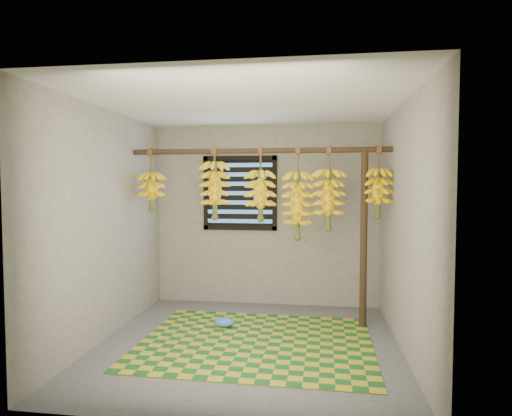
% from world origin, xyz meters
% --- Properties ---
extents(floor, '(3.00, 3.00, 0.01)m').
position_xyz_m(floor, '(0.00, 0.00, -0.01)').
color(floor, '#505050').
rests_on(floor, ground).
extents(ceiling, '(3.00, 3.00, 0.01)m').
position_xyz_m(ceiling, '(0.00, 0.00, 2.40)').
color(ceiling, silver).
rests_on(ceiling, wall_back).
extents(wall_back, '(3.00, 0.01, 2.40)m').
position_xyz_m(wall_back, '(0.00, 1.50, 1.20)').
color(wall_back, gray).
rests_on(wall_back, floor).
extents(wall_left, '(0.01, 3.00, 2.40)m').
position_xyz_m(wall_left, '(-1.50, 0.00, 1.20)').
color(wall_left, gray).
rests_on(wall_left, floor).
extents(wall_right, '(0.01, 3.00, 2.40)m').
position_xyz_m(wall_right, '(1.50, 0.00, 1.20)').
color(wall_right, gray).
rests_on(wall_right, floor).
extents(window, '(1.00, 0.04, 1.00)m').
position_xyz_m(window, '(-0.35, 1.48, 1.50)').
color(window, black).
rests_on(window, wall_back).
extents(hanging_pole, '(3.00, 0.06, 0.06)m').
position_xyz_m(hanging_pole, '(0.00, 0.70, 2.00)').
color(hanging_pole, '#3C2819').
rests_on(hanging_pole, wall_left).
extents(support_post, '(0.08, 0.08, 2.00)m').
position_xyz_m(support_post, '(1.20, 0.70, 1.00)').
color(support_post, '#3C2819').
rests_on(support_post, floor).
extents(woven_mat, '(2.37, 1.91, 0.01)m').
position_xyz_m(woven_mat, '(0.07, 0.05, 0.01)').
color(woven_mat, '#1A5B20').
rests_on(woven_mat, floor).
extents(plastic_bag, '(0.24, 0.18, 0.09)m').
position_xyz_m(plastic_bag, '(-0.35, 0.46, 0.06)').
color(plastic_bag, '#3C89E0').
rests_on(plastic_bag, woven_mat).
extents(banana_bunch_a, '(0.30, 0.30, 0.74)m').
position_xyz_m(banana_bunch_a, '(-1.29, 0.70, 1.54)').
color(banana_bunch_a, brown).
rests_on(banana_bunch_a, hanging_pole).
extents(banana_bunch_b, '(0.33, 0.33, 0.84)m').
position_xyz_m(banana_bunch_b, '(-0.51, 0.70, 1.55)').
color(banana_bunch_b, brown).
rests_on(banana_bunch_b, hanging_pole).
extents(banana_bunch_c, '(0.33, 0.33, 0.85)m').
position_xyz_m(banana_bunch_c, '(0.03, 0.70, 1.49)').
color(banana_bunch_c, brown).
rests_on(banana_bunch_c, hanging_pole).
extents(banana_bunch_d, '(0.35, 0.35, 0.95)m').
position_xyz_m(banana_bunch_d, '(0.81, 0.70, 1.45)').
color(banana_bunch_d, brown).
rests_on(banana_bunch_d, hanging_pole).
extents(banana_bunch_e, '(0.34, 0.34, 1.06)m').
position_xyz_m(banana_bunch_e, '(0.46, 0.70, 1.37)').
color(banana_bunch_e, brown).
rests_on(banana_bunch_e, hanging_pole).
extents(banana_bunch_f, '(0.32, 0.32, 0.80)m').
position_xyz_m(banana_bunch_f, '(1.35, 0.70, 1.52)').
color(banana_bunch_f, brown).
rests_on(banana_bunch_f, hanging_pole).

